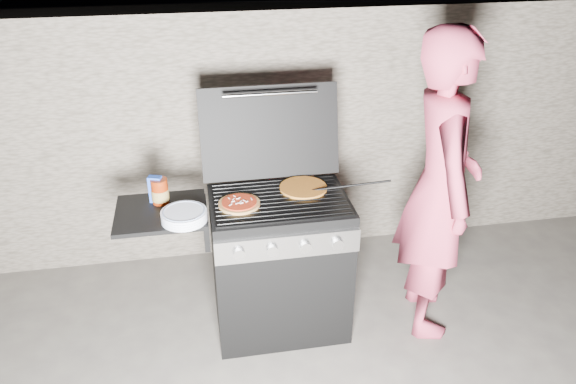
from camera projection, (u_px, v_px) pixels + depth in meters
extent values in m
plane|color=#494540|center=(280.00, 321.00, 3.65)|extent=(50.00, 50.00, 0.00)
cube|color=gray|center=(256.00, 132.00, 4.13)|extent=(8.00, 0.35, 1.80)
cylinder|color=orange|center=(303.00, 188.00, 3.32)|extent=(0.35, 0.35, 0.02)
cylinder|color=maroon|center=(160.00, 191.00, 3.16)|extent=(0.12, 0.12, 0.15)
cube|color=blue|center=(156.00, 189.00, 3.17)|extent=(0.08, 0.06, 0.16)
cylinder|color=white|center=(184.00, 216.00, 3.01)|extent=(0.32, 0.32, 0.06)
imported|color=#B53A54|center=(440.00, 188.00, 3.27)|extent=(0.57, 0.76, 1.88)
cylinder|color=black|center=(348.00, 185.00, 3.26)|extent=(0.49, 0.13, 0.10)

